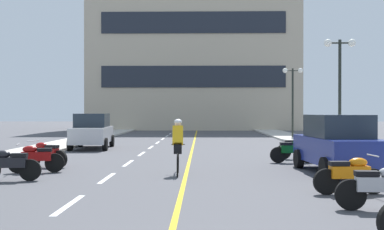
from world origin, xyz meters
TOP-DOWN VIEW (x-y plane):
  - ground_plane at (0.00, 21.00)m, footprint 140.00×140.00m
  - curb_left at (-7.20, 24.00)m, footprint 2.40×72.00m
  - curb_right at (7.20, 24.00)m, footprint 2.40×72.00m
  - lane_dash_1 at (-2.00, 6.00)m, footprint 0.14×2.20m
  - lane_dash_2 at (-2.00, 10.00)m, footprint 0.14×2.20m
  - lane_dash_3 at (-2.00, 14.00)m, footprint 0.14×2.20m
  - lane_dash_4 at (-2.00, 18.00)m, footprint 0.14×2.20m
  - lane_dash_5 at (-2.00, 22.00)m, footprint 0.14×2.20m
  - lane_dash_6 at (-2.00, 26.00)m, footprint 0.14×2.20m
  - lane_dash_7 at (-2.00, 30.00)m, footprint 0.14×2.20m
  - lane_dash_8 at (-2.00, 34.00)m, footprint 0.14×2.20m
  - lane_dash_9 at (-2.00, 38.00)m, footprint 0.14×2.20m
  - lane_dash_10 at (-2.00, 42.00)m, footprint 0.14×2.20m
  - lane_dash_11 at (-2.00, 46.00)m, footprint 0.14×2.20m
  - centre_line_yellow at (0.25, 24.00)m, footprint 0.12×66.00m
  - office_building at (-0.12, 49.46)m, footprint 22.25×9.04m
  - street_lamp_mid at (7.07, 18.41)m, footprint 1.46×0.36m
  - street_lamp_far at (7.30, 31.04)m, footprint 1.46×0.36m
  - parked_car_near at (4.97, 11.24)m, footprint 2.15×4.31m
  - parked_car_mid at (-4.96, 21.06)m, footprint 2.15×4.31m
  - motorcycle_1 at (4.18, 5.53)m, footprint 1.70×0.60m
  - motorcycle_2 at (4.16, 7.36)m, footprint 1.70×0.60m
  - motorcycle_3 at (-4.57, 9.32)m, footprint 1.70×0.60m
  - motorcycle_4 at (-4.46, 11.14)m, footprint 1.69×0.63m
  - motorcycle_5 at (-4.66, 12.68)m, footprint 1.63×0.81m
  - motorcycle_6 at (4.14, 14.21)m, footprint 1.70×0.60m
  - motorcycle_7 at (4.59, 15.67)m, footprint 1.70×0.60m
  - cyclist_rider at (0.00, 10.82)m, footprint 0.42×1.77m

SIDE VIEW (x-z plane):
  - ground_plane at x=0.00m, z-range 0.00..0.00m
  - lane_dash_1 at x=-2.00m, z-range 0.00..0.01m
  - lane_dash_2 at x=-2.00m, z-range 0.00..0.01m
  - lane_dash_3 at x=-2.00m, z-range 0.00..0.01m
  - lane_dash_4 at x=-2.00m, z-range 0.00..0.01m
  - lane_dash_5 at x=-2.00m, z-range 0.00..0.01m
  - lane_dash_6 at x=-2.00m, z-range 0.00..0.01m
  - lane_dash_7 at x=-2.00m, z-range 0.00..0.01m
  - lane_dash_8 at x=-2.00m, z-range 0.00..0.01m
  - lane_dash_9 at x=-2.00m, z-range 0.00..0.01m
  - lane_dash_10 at x=-2.00m, z-range 0.00..0.01m
  - lane_dash_11 at x=-2.00m, z-range 0.00..0.01m
  - centre_line_yellow at x=0.25m, z-range 0.00..0.01m
  - curb_left at x=-7.20m, z-range 0.00..0.12m
  - curb_right at x=7.20m, z-range 0.00..0.12m
  - motorcycle_1 at x=4.18m, z-range 0.01..0.93m
  - motorcycle_2 at x=4.16m, z-range 0.01..0.93m
  - motorcycle_3 at x=-4.57m, z-range 0.01..0.93m
  - motorcycle_4 at x=-4.46m, z-range 0.01..0.93m
  - motorcycle_5 at x=-4.66m, z-range 0.01..0.93m
  - motorcycle_6 at x=4.14m, z-range 0.01..0.93m
  - motorcycle_7 at x=4.59m, z-range 0.01..0.93m
  - cyclist_rider at x=0.00m, z-range 0.03..1.74m
  - parked_car_near at x=4.97m, z-range 0.01..1.83m
  - parked_car_mid at x=-4.96m, z-range 0.01..1.83m
  - street_lamp_far at x=7.30m, z-range 1.28..6.24m
  - street_lamp_mid at x=7.07m, z-range 1.31..6.44m
  - office_building at x=-0.12m, z-range 0.00..18.27m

